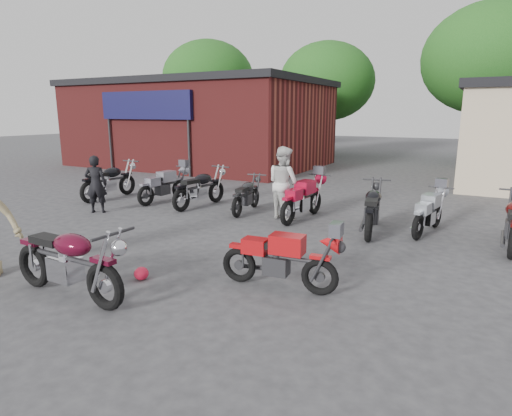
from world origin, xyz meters
The scene contains 17 objects.
ground centered at (0.00, 0.00, 0.00)m, with size 90.00×90.00×0.00m, color #39393C.
brick_building centered at (-9.00, 14.00, 2.00)m, with size 12.00×8.00×4.00m, color maroon.
tree_0 centered at (-14.00, 22.00, 4.10)m, with size 6.56×6.56×8.20m, color #154C14, non-canonical shape.
tree_1 centered at (-5.00, 22.00, 3.70)m, with size 5.92×5.92×7.40m, color #154C14, non-canonical shape.
tree_2 centered at (4.00, 22.00, 4.40)m, with size 7.04×7.04×8.80m, color #154C14, non-canonical shape.
vintage_motorcycle centered at (-0.80, -0.78, 0.64)m, with size 2.22×0.73×1.29m, color #4D091D, non-canonical shape.
sportbike centered at (1.77, 1.02, 0.53)m, with size 1.84×0.61×1.06m, color red, non-canonical shape.
helmet centered at (-0.40, 0.26, 0.11)m, with size 0.24×0.24×0.22m, color red.
person_dark centered at (-4.89, 3.35, 0.79)m, with size 0.57×0.38×1.57m, color black.
person_light centered at (-0.11, 5.16, 0.93)m, with size 0.91×0.71×1.87m, color silver.
row_bike_0 centered at (-6.08, 4.93, 0.62)m, with size 2.15×0.71×1.25m, color black, non-canonical shape.
row_bike_1 centered at (-4.22, 5.34, 0.56)m, with size 1.94×0.64×1.13m, color gray, non-canonical shape.
row_bike_2 centered at (-2.84, 5.32, 0.61)m, with size 2.09×0.69×1.22m, color black, non-canonical shape.
row_bike_3 centered at (-1.31, 5.36, 0.52)m, with size 1.81×0.60×1.05m, color black, non-canonical shape.
row_bike_4 centered at (0.36, 5.33, 0.59)m, with size 2.04×0.67×1.19m, color #BC0F31, non-canonical shape.
row_bike_5 centered at (2.22, 4.95, 0.61)m, with size 2.11×0.70×1.22m, color black, non-canonical shape.
row_bike_6 centered at (3.36, 5.48, 0.53)m, with size 1.84×0.61×1.07m, color #91979F, non-canonical shape.
Camera 1 is at (4.42, -4.65, 2.70)m, focal length 30.00 mm.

